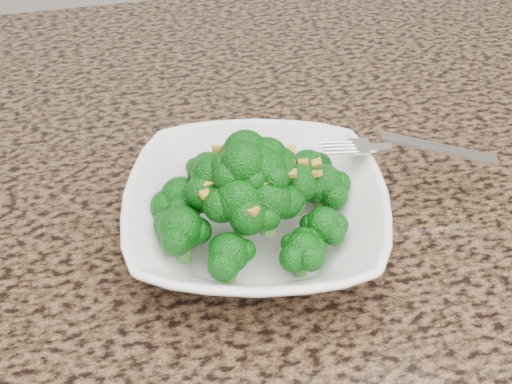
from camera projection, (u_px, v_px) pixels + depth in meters
name	position (u px, v px, depth m)	size (l,w,h in m)	color
granite_counter	(261.00, 276.00, 0.52)	(1.64, 1.04, 0.03)	brown
bowl	(256.00, 216.00, 0.51)	(0.21, 0.21, 0.05)	white
broccoli_pile	(256.00, 159.00, 0.47)	(0.18, 0.18, 0.06)	#09560C
garlic_topping	(256.00, 119.00, 0.45)	(0.11, 0.11, 0.01)	#BF8C2E
fork	(383.00, 147.00, 0.53)	(0.17, 0.03, 0.01)	silver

